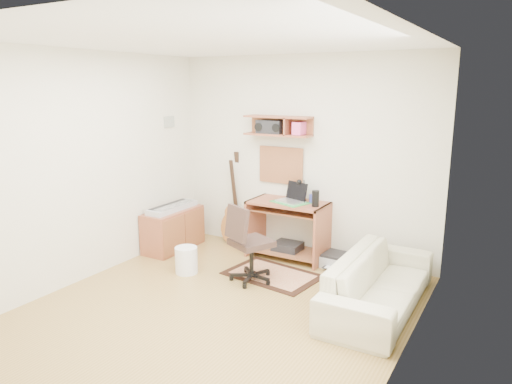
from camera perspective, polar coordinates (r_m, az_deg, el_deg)
The scene contains 22 objects.
floor at distance 4.95m, azimuth -4.71°, elevation -13.97°, with size 3.60×4.00×0.01m, color #A28043.
ceiling at distance 4.45m, azimuth -5.34°, elevation 17.68°, with size 3.60×4.00×0.01m, color white.
back_wall at distance 6.25m, azimuth 5.59°, elevation 4.20°, with size 3.60×0.01×2.60m, color beige.
left_wall at distance 5.74m, azimuth -19.99°, elevation 2.74°, with size 0.01×4.00×2.60m, color beige.
right_wall at distance 3.81m, azimuth 17.88°, elevation -1.81°, with size 0.01×4.00×2.60m, color beige.
wall_shelf at distance 6.21m, azimuth 2.63°, elevation 7.92°, with size 0.90×0.25×0.26m, color #995136.
cork_board at distance 6.37m, azimuth 3.02°, elevation 3.23°, with size 0.64×0.03×0.49m, color tan.
wall_photo at distance 6.73m, azimuth -10.33°, elevation 8.26°, with size 0.02×0.20×0.15m, color #4C8CBF.
desk at distance 6.23m, azimuth 3.83°, elevation -4.53°, with size 1.00×0.55×0.75m, color #995136, non-canonical shape.
laptop at distance 6.06m, azimuth 4.15°, elevation -0.09°, with size 0.33×0.33×0.25m, color silver, non-canonical shape.
speaker at distance 5.90m, azimuth 7.13°, elevation -0.78°, with size 0.09×0.09×0.20m, color black.
desk_lamp at distance 6.16m, azimuth 5.74°, elevation 0.21°, with size 0.09×0.09×0.28m, color black, non-canonical shape.
pencil_cup at distance 6.09m, azimuth 6.73°, elevation -0.80°, with size 0.08×0.08×0.11m, color #373FA5.
boombox at distance 6.26m, azimuth 1.69°, elevation 7.78°, with size 0.35×0.16×0.18m, color black.
rug at distance 5.76m, azimuth 1.99°, elevation -9.83°, with size 1.07×0.72×0.01m, color beige.
task_chair at distance 5.45m, azimuth -0.54°, elevation -6.09°, with size 0.47×0.47×0.92m, color #31221D, non-canonical shape.
cabinet at distance 6.67m, azimuth -9.88°, elevation -4.42°, with size 0.40×0.90×0.55m, color #995136.
music_keyboard at distance 6.59m, azimuth -9.98°, elevation -1.84°, with size 0.25×0.81×0.07m, color #B2B5BA.
guitar at distance 6.72m, azimuth -2.90°, elevation -0.76°, with size 0.35×0.22×1.31m, color #B17036, non-canonical shape.
waste_basket at distance 5.84m, azimuth -8.33°, elevation -8.06°, with size 0.27×0.27×0.32m, color white.
printer at distance 6.06m, azimuth 10.03°, elevation -8.08°, with size 0.42×0.33×0.16m, color #A5A8AA.
sofa at distance 5.01m, azimuth 14.56°, elevation -9.45°, with size 1.84×0.54×0.72m, color beige.
Camera 1 is at (2.55, -3.63, 2.21)m, focal length 33.45 mm.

